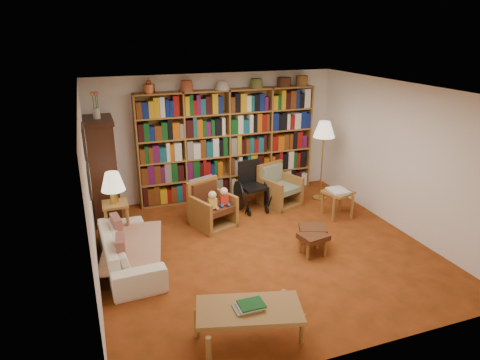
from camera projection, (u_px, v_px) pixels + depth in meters
name	position (u px, v px, depth m)	size (l,w,h in m)	color
floor	(263.00, 247.00, 6.85)	(5.00, 5.00, 0.00)	#993F17
ceiling	(266.00, 90.00, 6.01)	(5.00, 5.00, 0.00)	white
wall_back	(216.00, 136.00, 8.64)	(5.00, 5.00, 0.00)	white
wall_front	(362.00, 251.00, 4.21)	(5.00, 5.00, 0.00)	white
wall_left	(89.00, 194.00, 5.63)	(5.00, 5.00, 0.00)	white
wall_right	(400.00, 158.00, 7.22)	(5.00, 5.00, 0.00)	white
bookshelf	(228.00, 141.00, 8.58)	(3.60, 0.30, 2.42)	#A36F32
curio_cabinet	(103.00, 169.00, 7.58)	(0.50, 0.95, 2.40)	#311A0D
framed_pictures	(87.00, 161.00, 5.78)	(0.03, 0.52, 0.97)	black
sofa	(129.00, 249.00, 6.24)	(0.71, 1.82, 0.53)	white
sofa_throw	(133.00, 247.00, 6.25)	(0.82, 1.52, 0.04)	beige
cushion_left	(117.00, 229.00, 6.45)	(0.12, 0.37, 0.37)	maroon
cushion_right	(121.00, 251.00, 5.83)	(0.12, 0.37, 0.37)	maroon
side_table_lamp	(116.00, 214.00, 6.87)	(0.40, 0.40, 0.69)	#A36F32
table_lamp	(113.00, 183.00, 6.69)	(0.38, 0.38, 0.51)	gold
armchair_leather	(211.00, 207.00, 7.55)	(0.88, 0.88, 0.82)	#A36F32
armchair_sage	(278.00, 189.00, 8.46)	(0.89, 0.88, 0.81)	#A36F32
wheelchair	(251.00, 187.00, 8.24)	(0.53, 0.74, 0.92)	black
floor_lamp	(324.00, 133.00, 8.34)	(0.43, 0.43, 1.61)	gold
side_table_papers	(338.00, 195.00, 7.84)	(0.59, 0.59, 0.53)	#A36F32
footstool_a	(313.00, 238.00, 6.55)	(0.47, 0.42, 0.35)	#502515
footstool_b	(313.00, 230.00, 6.79)	(0.52, 0.48, 0.35)	#502515
coffee_table	(249.00, 312.00, 4.70)	(1.27, 0.86, 0.48)	#A36F32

